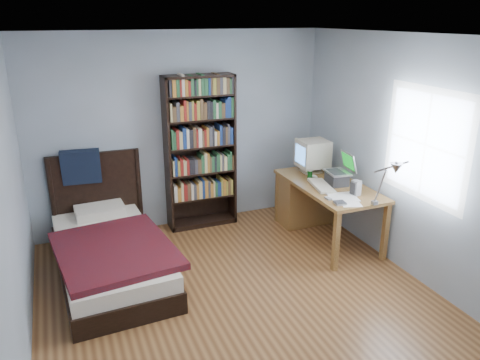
{
  "coord_description": "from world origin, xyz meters",
  "views": [
    {
      "loc": [
        -1.48,
        -3.61,
        2.65
      ],
      "look_at": [
        0.33,
        0.9,
        0.94
      ],
      "focal_mm": 35.0,
      "sensor_mm": 36.0,
      "label": 1
    }
  ],
  "objects": [
    {
      "name": "room",
      "position": [
        0.03,
        -0.0,
        1.25
      ],
      "size": [
        4.2,
        4.24,
        2.5
      ],
      "color": "brown",
      "rests_on": "ground"
    },
    {
      "name": "desk",
      "position": [
        1.5,
        1.35,
        0.41
      ],
      "size": [
        0.75,
        1.52,
        0.73
      ],
      "color": "brown",
      "rests_on": "floor"
    },
    {
      "name": "crt_monitor",
      "position": [
        1.54,
        1.41,
        0.97
      ],
      "size": [
        0.39,
        0.36,
        0.43
      ],
      "color": "beige",
      "rests_on": "desk"
    },
    {
      "name": "laptop",
      "position": [
        1.6,
        0.88,
        0.84
      ],
      "size": [
        0.34,
        0.34,
        0.39
      ],
      "color": "#2D2D30",
      "rests_on": "desk"
    },
    {
      "name": "desk_lamp",
      "position": [
        1.49,
        -0.18,
        1.23
      ],
      "size": [
        0.24,
        0.52,
        0.62
      ],
      "color": "#99999E",
      "rests_on": "desk"
    },
    {
      "name": "keyboard",
      "position": [
        1.36,
        0.87,
        0.75
      ],
      "size": [
        0.28,
        0.51,
        0.05
      ],
      "primitive_type": "cube",
      "rotation": [
        0.0,
        0.07,
        -0.2
      ],
      "color": "beige",
      "rests_on": "desk"
    },
    {
      "name": "speaker",
      "position": [
        1.58,
        0.5,
        0.82
      ],
      "size": [
        0.11,
        0.11,
        0.17
      ],
      "primitive_type": "cube",
      "rotation": [
        0.0,
        0.0,
        0.25
      ],
      "color": "gray",
      "rests_on": "desk"
    },
    {
      "name": "soda_can",
      "position": [
        1.37,
        1.17,
        0.79
      ],
      "size": [
        0.06,
        0.06,
        0.11
      ],
      "primitive_type": "cylinder",
      "color": "black",
      "rests_on": "desk"
    },
    {
      "name": "mouse",
      "position": [
        1.46,
        1.19,
        0.75
      ],
      "size": [
        0.06,
        0.1,
        0.04
      ],
      "primitive_type": "ellipsoid",
      "color": "silver",
      "rests_on": "desk"
    },
    {
      "name": "phone_silver",
      "position": [
        1.29,
        0.67,
        0.74
      ],
      "size": [
        0.08,
        0.11,
        0.02
      ],
      "primitive_type": "cube",
      "rotation": [
        0.0,
        0.0,
        0.41
      ],
      "color": "#BBBCC0",
      "rests_on": "desk"
    },
    {
      "name": "phone_grey",
      "position": [
        1.22,
        0.5,
        0.74
      ],
      "size": [
        0.05,
        0.09,
        0.02
      ],
      "primitive_type": "cube",
      "rotation": [
        0.0,
        0.0,
        0.07
      ],
      "color": "gray",
      "rests_on": "desk"
    },
    {
      "name": "external_drive",
      "position": [
        1.27,
        0.33,
        0.74
      ],
      "size": [
        0.12,
        0.12,
        0.02
      ],
      "primitive_type": "cube",
      "rotation": [
        0.0,
        0.0,
        -0.14
      ],
      "color": "gray",
      "rests_on": "desk"
    },
    {
      "name": "bookshelf",
      "position": [
        0.2,
        1.94,
        0.99
      ],
      "size": [
        0.89,
        0.3,
        1.98
      ],
      "color": "black",
      "rests_on": "floor"
    },
    {
      "name": "bed",
      "position": [
        -1.11,
        1.13,
        0.25
      ],
      "size": [
        1.25,
        2.14,
        1.16
      ],
      "color": "black",
      "rests_on": "floor"
    }
  ]
}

